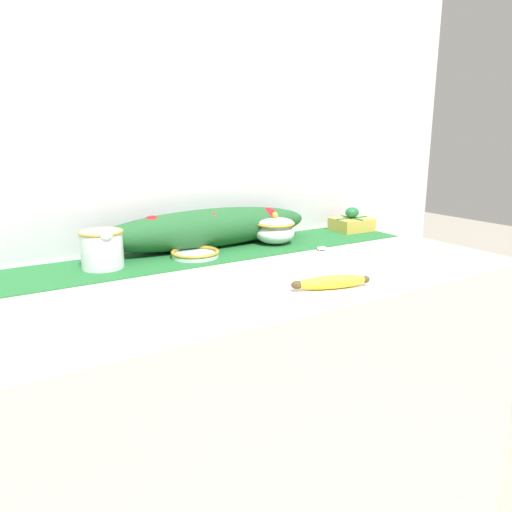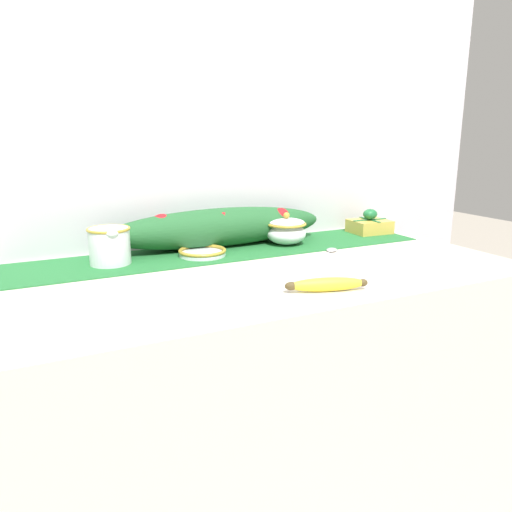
{
  "view_description": "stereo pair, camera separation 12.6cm",
  "coord_description": "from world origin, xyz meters",
  "px_view_note": "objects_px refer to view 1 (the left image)",
  "views": [
    {
      "loc": [
        -0.69,
        -1.08,
        1.3
      ],
      "look_at": [
        -0.04,
        -0.05,
        0.99
      ],
      "focal_mm": 35.0,
      "sensor_mm": 36.0,
      "label": 1
    },
    {
      "loc": [
        -0.58,
        -1.15,
        1.3
      ],
      "look_at": [
        -0.04,
        -0.05,
        0.99
      ],
      "focal_mm": 35.0,
      "sensor_mm": 36.0,
      "label": 2
    }
  ],
  "objects_px": {
    "cream_pitcher": "(102,248)",
    "banana": "(331,282)",
    "spoon": "(321,249)",
    "small_dish": "(195,254)",
    "gift_box": "(352,223)",
    "napkin_stack": "(36,336)",
    "sugar_bowl": "(275,230)"
  },
  "relations": [
    {
      "from": "cream_pitcher",
      "to": "sugar_bowl",
      "type": "height_order",
      "value": "same"
    },
    {
      "from": "banana",
      "to": "sugar_bowl",
      "type": "bearing_deg",
      "value": 71.41
    },
    {
      "from": "sugar_bowl",
      "to": "gift_box",
      "type": "relative_size",
      "value": 0.92
    },
    {
      "from": "cream_pitcher",
      "to": "sugar_bowl",
      "type": "bearing_deg",
      "value": -0.1
    },
    {
      "from": "sugar_bowl",
      "to": "small_dish",
      "type": "distance_m",
      "value": 0.3
    },
    {
      "from": "gift_box",
      "to": "sugar_bowl",
      "type": "bearing_deg",
      "value": -175.2
    },
    {
      "from": "banana",
      "to": "spoon",
      "type": "relative_size",
      "value": 1.43
    },
    {
      "from": "small_dish",
      "to": "spoon",
      "type": "distance_m",
      "value": 0.39
    },
    {
      "from": "spoon",
      "to": "gift_box",
      "type": "bearing_deg",
      "value": -2.86
    },
    {
      "from": "sugar_bowl",
      "to": "small_dish",
      "type": "relative_size",
      "value": 0.92
    },
    {
      "from": "cream_pitcher",
      "to": "napkin_stack",
      "type": "bearing_deg",
      "value": -119.82
    },
    {
      "from": "small_dish",
      "to": "napkin_stack",
      "type": "bearing_deg",
      "value": -142.38
    },
    {
      "from": "gift_box",
      "to": "napkin_stack",
      "type": "bearing_deg",
      "value": -159.31
    },
    {
      "from": "small_dish",
      "to": "gift_box",
      "type": "distance_m",
      "value": 0.66
    },
    {
      "from": "spoon",
      "to": "small_dish",
      "type": "bearing_deg",
      "value": 128.02
    },
    {
      "from": "sugar_bowl",
      "to": "gift_box",
      "type": "distance_m",
      "value": 0.36
    },
    {
      "from": "small_dish",
      "to": "banana",
      "type": "relative_size",
      "value": 0.73
    },
    {
      "from": "napkin_stack",
      "to": "spoon",
      "type": "bearing_deg",
      "value": 16.73
    },
    {
      "from": "cream_pitcher",
      "to": "banana",
      "type": "relative_size",
      "value": 0.7
    },
    {
      "from": "small_dish",
      "to": "napkin_stack",
      "type": "xyz_separation_m",
      "value": [
        -0.49,
        -0.38,
        -0.01
      ]
    },
    {
      "from": "napkin_stack",
      "to": "gift_box",
      "type": "height_order",
      "value": "gift_box"
    },
    {
      "from": "cream_pitcher",
      "to": "banana",
      "type": "distance_m",
      "value": 0.61
    },
    {
      "from": "cream_pitcher",
      "to": "gift_box",
      "type": "distance_m",
      "value": 0.91
    },
    {
      "from": "spoon",
      "to": "banana",
      "type": "bearing_deg",
      "value": -160.33
    },
    {
      "from": "cream_pitcher",
      "to": "small_dish",
      "type": "xyz_separation_m",
      "value": [
        0.26,
        -0.03,
        -0.04
      ]
    },
    {
      "from": "cream_pitcher",
      "to": "sugar_bowl",
      "type": "distance_m",
      "value": 0.55
    },
    {
      "from": "spoon",
      "to": "gift_box",
      "type": "relative_size",
      "value": 0.97
    },
    {
      "from": "cream_pitcher",
      "to": "gift_box",
      "type": "relative_size",
      "value": 0.97
    },
    {
      "from": "spoon",
      "to": "gift_box",
      "type": "distance_m",
      "value": 0.33
    },
    {
      "from": "sugar_bowl",
      "to": "spoon",
      "type": "distance_m",
      "value": 0.17
    },
    {
      "from": "cream_pitcher",
      "to": "sugar_bowl",
      "type": "xyz_separation_m",
      "value": [
        0.55,
        -0.0,
        -0.01
      ]
    },
    {
      "from": "cream_pitcher",
      "to": "small_dish",
      "type": "bearing_deg",
      "value": -5.81
    }
  ]
}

